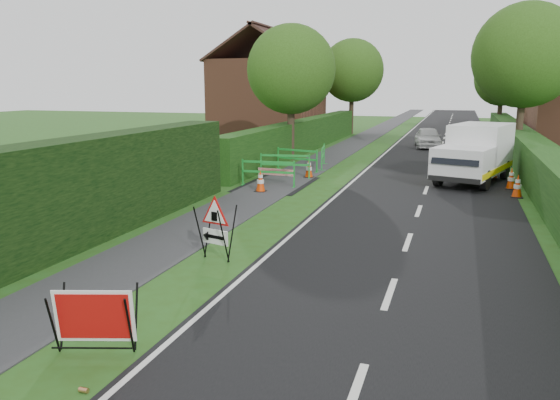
# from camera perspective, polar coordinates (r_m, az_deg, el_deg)

# --- Properties ---
(ground) EXTENTS (120.00, 120.00, 0.00)m
(ground) POSITION_cam_1_polar(r_m,az_deg,el_deg) (9.90, -4.10, -10.19)
(ground) COLOR #2A4E16
(ground) RESTS_ON ground
(road_surface) EXTENTS (6.00, 90.00, 0.02)m
(road_surface) POSITION_cam_1_polar(r_m,az_deg,el_deg) (43.65, 16.90, 6.50)
(road_surface) COLOR black
(road_surface) RESTS_ON ground
(footpath) EXTENTS (2.00, 90.00, 0.02)m
(footpath) POSITION_cam_1_polar(r_m,az_deg,el_deg) (44.12, 9.70, 6.89)
(footpath) COLOR #2D2D30
(footpath) RESTS_ON ground
(hedge_west_near) EXTENTS (1.10, 18.00, 2.50)m
(hedge_west_near) POSITION_cam_1_polar(r_m,az_deg,el_deg) (12.58, -25.84, -6.53)
(hedge_west_near) COLOR black
(hedge_west_near) RESTS_ON ground
(hedge_west_far) EXTENTS (1.00, 24.00, 1.80)m
(hedge_west_far) POSITION_cam_1_polar(r_m,az_deg,el_deg) (31.86, 2.57, 5.18)
(hedge_west_far) COLOR #14380F
(hedge_west_far) RESTS_ON ground
(hedge_east) EXTENTS (1.20, 50.00, 1.50)m
(hedge_east) POSITION_cam_1_polar(r_m,az_deg,el_deg) (24.94, 24.85, 2.21)
(hedge_east) COLOR #14380F
(hedge_east) RESTS_ON ground
(house_west) EXTENTS (7.50, 7.40, 7.88)m
(house_west) POSITION_cam_1_polar(r_m,az_deg,el_deg) (40.79, -1.19, 10.73)
(house_west) COLOR brown
(house_west) RESTS_ON ground
(tree_nw) EXTENTS (4.40, 4.40, 6.70)m
(tree_nw) POSITION_cam_1_polar(r_m,az_deg,el_deg) (27.71, 1.17, 13.47)
(tree_nw) COLOR #2D2116
(tree_nw) RESTS_ON ground
(tree_ne) EXTENTS (5.20, 5.20, 7.79)m
(tree_ne) POSITION_cam_1_polar(r_m,az_deg,el_deg) (30.65, 24.28, 13.60)
(tree_ne) COLOR #2D2116
(tree_ne) RESTS_ON ground
(tree_fw) EXTENTS (4.80, 4.80, 7.24)m
(tree_fw) POSITION_cam_1_polar(r_m,az_deg,el_deg) (43.26, 7.57, 13.26)
(tree_fw) COLOR #2D2116
(tree_fw) RESTS_ON ground
(tree_fe) EXTENTS (4.20, 4.20, 6.33)m
(tree_fe) POSITION_cam_1_polar(r_m,az_deg,el_deg) (46.57, 22.22, 11.65)
(tree_fe) COLOR #2D2116
(tree_fe) RESTS_ON ground
(red_rect_sign) EXTENTS (1.24, 0.96, 0.94)m
(red_rect_sign) POSITION_cam_1_polar(r_m,az_deg,el_deg) (8.21, -18.83, -11.53)
(red_rect_sign) COLOR black
(red_rect_sign) RESTS_ON ground
(triangle_sign) EXTENTS (1.00, 1.00, 1.20)m
(triangle_sign) POSITION_cam_1_polar(r_m,az_deg,el_deg) (11.73, -6.94, -2.42)
(triangle_sign) COLOR black
(triangle_sign) RESTS_ON ground
(works_van) EXTENTS (3.16, 5.19, 2.22)m
(works_van) POSITION_cam_1_polar(r_m,az_deg,el_deg) (22.60, 19.76, 4.74)
(works_van) COLOR silver
(works_van) RESTS_ON ground
(traffic_cone_0) EXTENTS (0.38, 0.38, 0.79)m
(traffic_cone_0) POSITION_cam_1_polar(r_m,az_deg,el_deg) (20.04, 23.57, 1.34)
(traffic_cone_0) COLOR black
(traffic_cone_0) RESTS_ON ground
(traffic_cone_1) EXTENTS (0.38, 0.38, 0.79)m
(traffic_cone_1) POSITION_cam_1_polar(r_m,az_deg,el_deg) (21.56, 23.01, 2.07)
(traffic_cone_1) COLOR black
(traffic_cone_1) RESTS_ON ground
(traffic_cone_2) EXTENTS (0.38, 0.38, 0.79)m
(traffic_cone_2) POSITION_cam_1_polar(r_m,az_deg,el_deg) (23.86, 21.45, 3.05)
(traffic_cone_2) COLOR black
(traffic_cone_2) RESTS_ON ground
(traffic_cone_3) EXTENTS (0.38, 0.38, 0.79)m
(traffic_cone_3) POSITION_cam_1_polar(r_m,az_deg,el_deg) (19.37, -2.06, 2.00)
(traffic_cone_3) COLOR black
(traffic_cone_3) RESTS_ON ground
(traffic_cone_4) EXTENTS (0.38, 0.38, 0.79)m
(traffic_cone_4) POSITION_cam_1_polar(r_m,az_deg,el_deg) (22.41, 3.04, 3.34)
(traffic_cone_4) COLOR black
(traffic_cone_4) RESTS_ON ground
(ped_barrier_0) EXTENTS (2.08, 0.46, 1.00)m
(ped_barrier_0) POSITION_cam_1_polar(r_m,az_deg,el_deg) (20.37, -1.25, 3.17)
(ped_barrier_0) COLOR #1A922E
(ped_barrier_0) RESTS_ON ground
(ped_barrier_1) EXTENTS (2.09, 0.64, 1.00)m
(ped_barrier_1) POSITION_cam_1_polar(r_m,az_deg,el_deg) (22.29, 0.52, 3.93)
(ped_barrier_1) COLOR #1A922E
(ped_barrier_1) RESTS_ON ground
(ped_barrier_2) EXTENTS (2.08, 0.87, 1.00)m
(ped_barrier_2) POSITION_cam_1_polar(r_m,az_deg,el_deg) (24.12, 1.80, 4.53)
(ped_barrier_2) COLOR #1A922E
(ped_barrier_2) RESTS_ON ground
(ped_barrier_3) EXTENTS (0.73, 2.09, 1.00)m
(ped_barrier_3) POSITION_cam_1_polar(r_m,az_deg,el_deg) (25.25, 4.52, 4.83)
(ped_barrier_3) COLOR #1A922E
(ped_barrier_3) RESTS_ON ground
(redwhite_plank) EXTENTS (1.50, 0.21, 0.25)m
(redwhite_plank) POSITION_cam_1_polar(r_m,az_deg,el_deg) (21.10, -0.44, 1.74)
(redwhite_plank) COLOR red
(redwhite_plank) RESTS_ON ground
(litter_can) EXTENTS (0.12, 0.07, 0.07)m
(litter_can) POSITION_cam_1_polar(r_m,az_deg,el_deg) (7.54, -19.81, -18.42)
(litter_can) COLOR #BF7F4C
(litter_can) RESTS_ON ground
(hatchback_car) EXTENTS (1.92, 3.78, 1.24)m
(hatchback_car) POSITION_cam_1_polar(r_m,az_deg,el_deg) (34.53, 15.21, 6.32)
(hatchback_car) COLOR silver
(hatchback_car) RESTS_ON ground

